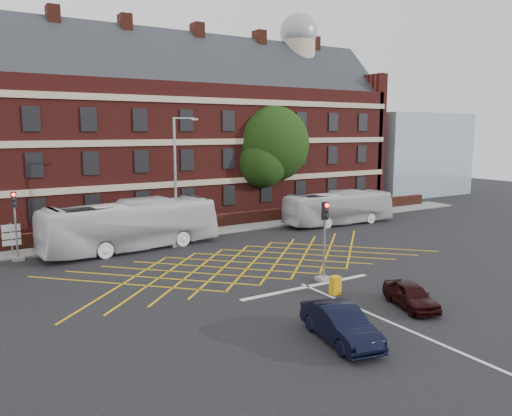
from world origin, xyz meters
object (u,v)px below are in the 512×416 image
deciduous_tree (270,149)px  street_lamp (177,203)px  bus_right (339,208)px  traffic_light_near (324,249)px  utility_cabinet (335,285)px  car_maroon (411,295)px  bus_left (131,225)px  car_navy (340,324)px  traffic_light_far (16,232)px  direction_signs (11,236)px

deciduous_tree → street_lamp: size_ratio=1.17×
bus_right → traffic_light_near: (-11.49, -12.05, 0.35)m
bus_right → deciduous_tree: size_ratio=0.98×
utility_cabinet → car_maroon: bearing=-61.8°
bus_left → traffic_light_near: (6.52, -12.32, 0.09)m
utility_cabinet → car_navy: bearing=-128.7°
traffic_light_far → utility_cabinet: (12.50, -15.41, -1.31)m
car_navy → traffic_light_far: (-9.03, 19.75, 1.07)m
bus_left → traffic_light_far: traffic_light_far is taller
traffic_light_near → street_lamp: bearing=106.0°
traffic_light_far → bus_right: bearing=-3.0°
direction_signs → bus_right: bearing=-5.1°
car_maroon → deciduous_tree: 27.13m
traffic_light_near → street_lamp: (-3.40, 11.87, 1.27)m
bus_left → utility_cabinet: bearing=-164.3°
deciduous_tree → street_lamp: 15.51m
traffic_light_far → utility_cabinet: size_ratio=4.70×
street_lamp → utility_cabinet: 14.37m
car_maroon → bus_right: bearing=76.7°
deciduous_tree → traffic_light_near: deciduous_tree is taller
deciduous_tree → utility_cabinet: deciduous_tree is taller
street_lamp → car_navy: bearing=-93.2°
street_lamp → utility_cabinet: street_lamp is taller
bus_right → car_navy: 24.36m
traffic_light_far → street_lamp: size_ratio=0.48×
bus_right → direction_signs: bus_right is taller
bus_left → deciduous_tree: 18.30m
bus_left → car_maroon: size_ratio=3.53×
utility_cabinet → bus_right: bearing=48.6°
bus_left → car_maroon: bus_left is taller
bus_left → direction_signs: size_ratio=5.48×
car_navy → utility_cabinet: (3.47, 4.34, -0.24)m
deciduous_tree → traffic_light_far: bearing=-164.4°
street_lamp → direction_signs: 10.66m
deciduous_tree → utility_cabinet: 24.90m
traffic_light_far → street_lamp: (10.05, -1.50, 1.27)m
car_maroon → traffic_light_far: bearing=145.9°
bus_right → bus_left: bearing=92.7°
car_navy → deciduous_tree: (13.99, 26.16, 5.50)m
direction_signs → utility_cabinet: direction_signs is taller
bus_right → street_lamp: street_lamp is taller
traffic_light_far → traffic_light_near: bearing=-44.8°
car_maroon → utility_cabinet: size_ratio=3.75×
bus_left → car_navy: bus_left is taller
bus_right → car_maroon: (-10.72, -17.30, -0.83)m
utility_cabinet → traffic_light_near: bearing=65.0°
bus_left → street_lamp: 3.43m
traffic_light_near → utility_cabinet: 2.61m
bus_right → street_lamp: 14.98m
street_lamp → deciduous_tree: bearing=31.4°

